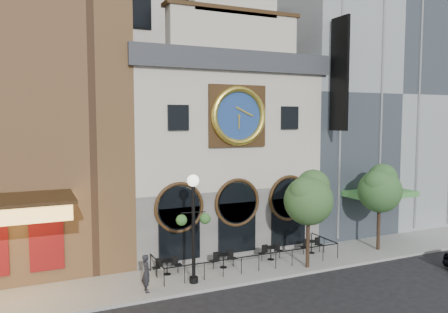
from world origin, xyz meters
name	(u,v)px	position (x,y,z in m)	size (l,w,h in m)	color
ground	(270,281)	(0.00, 0.00, 0.00)	(120.00, 120.00, 0.00)	black
sidewalk	(248,265)	(0.00, 2.50, 0.07)	(44.00, 5.00, 0.15)	gray
clock_building	(212,144)	(0.00, 7.82, 6.69)	(12.60, 8.78, 18.65)	#605E5B
retail_building	(346,98)	(12.99, 9.99, 10.14)	(14.00, 14.40, 20.00)	gray
cafe_railing	(248,256)	(0.00, 2.50, 0.60)	(10.60, 2.60, 0.90)	black
bistro_0	(167,266)	(-4.68, 2.76, 0.61)	(1.58, 0.68, 0.90)	black
bistro_1	(223,259)	(-1.52, 2.51, 0.61)	(1.58, 0.68, 0.90)	black
bistro_2	(271,252)	(1.58, 2.62, 0.61)	(1.58, 0.68, 0.90)	black
bistro_3	(312,246)	(4.51, 2.70, 0.61)	(1.58, 0.68, 0.90)	black
pedestrian	(146,273)	(-6.25, 0.92, 1.06)	(0.66, 0.44, 1.82)	black
lamppost	(193,216)	(-3.80, 1.08, 3.54)	(1.75, 0.71, 5.49)	black
tree_left	(309,196)	(2.83, 0.70, 4.12)	(2.81, 2.71, 5.41)	#382619
tree_right	(380,187)	(8.86, 1.64, 4.11)	(2.80, 2.70, 5.40)	#382619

